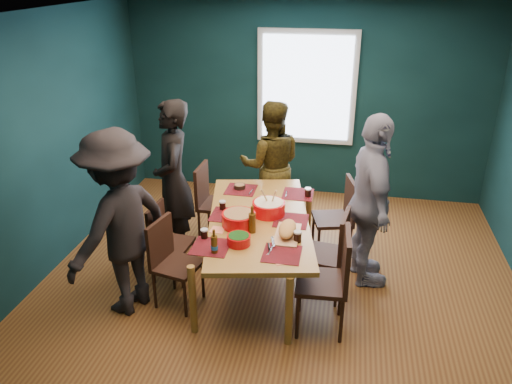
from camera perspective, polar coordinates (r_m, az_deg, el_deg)
room at (r=4.93m, az=3.27°, el=4.18°), size 5.01×5.01×2.71m
dining_table at (r=5.08m, az=0.33°, el=-3.69°), size 1.35×2.13×0.75m
chair_left_far at (r=5.99m, az=-5.24°, el=-0.58°), size 0.44×0.44×0.95m
chair_left_mid at (r=5.34m, az=-10.36°, el=-5.01°), size 0.41×0.41×0.84m
chair_left_near at (r=4.93m, az=-9.85°, el=-7.25°), size 0.48×0.48×0.89m
chair_right_far at (r=5.71m, az=9.65°, el=-2.27°), size 0.51×0.51×0.93m
chair_right_mid at (r=4.99m, az=8.74°, el=-6.37°), size 0.48×0.48×0.94m
chair_right_near at (r=4.53m, az=8.75°, el=-9.29°), size 0.48×0.48×1.00m
person_far_left at (r=5.61m, az=-9.41°, el=1.35°), size 0.63×0.77×1.81m
person_back at (r=6.21m, az=1.72°, el=3.09°), size 0.89×0.75×1.63m
person_right at (r=5.13m, az=12.98°, el=-1.16°), size 0.66×1.14×1.83m
person_near_left at (r=4.77m, az=-15.33°, el=-3.55°), size 1.07×1.34×1.82m
bowl_salad at (r=4.88m, az=-1.98°, el=-3.08°), size 0.33×0.33×0.14m
bowl_dumpling at (r=5.09m, az=1.47°, el=-1.77°), size 0.34×0.34×0.31m
bowl_herbs at (r=4.57m, az=-1.98°, el=-5.43°), size 0.22×0.22×0.10m
cutting_board at (r=4.72m, az=3.59°, el=-4.38°), size 0.27×0.55×0.12m
small_bowl at (r=5.69m, az=-1.88°, el=0.64°), size 0.13×0.13×0.05m
beer_bottle_a at (r=4.44m, az=-4.79°, el=-6.01°), size 0.06×0.06×0.23m
beer_bottle_b at (r=4.74m, az=-0.44°, el=-3.48°), size 0.07×0.07×0.27m
cola_glass_a at (r=4.69m, az=-5.93°, el=-4.72°), size 0.07×0.07×0.10m
cola_glass_b at (r=4.62m, az=4.78°, el=-5.03°), size 0.08×0.08×0.11m
cola_glass_c at (r=5.51m, az=5.96°, el=-0.01°), size 0.07×0.07×0.10m
cola_glass_d at (r=5.20m, az=-3.84°, el=-1.48°), size 0.07×0.07×0.10m
napkin_a at (r=5.08m, az=4.56°, el=-2.86°), size 0.17×0.17×0.00m
napkin_b at (r=4.84m, az=-4.42°, el=-4.33°), size 0.14×0.14×0.00m
napkin_c at (r=4.37m, az=3.00°, el=-7.77°), size 0.19×0.19×0.00m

